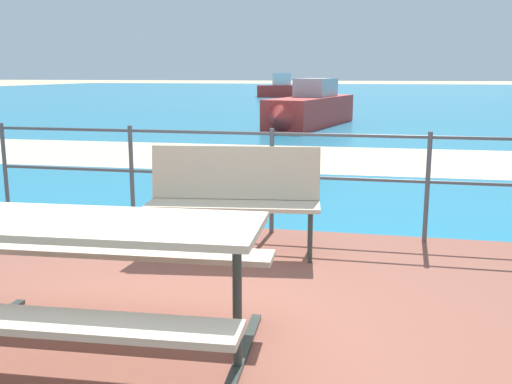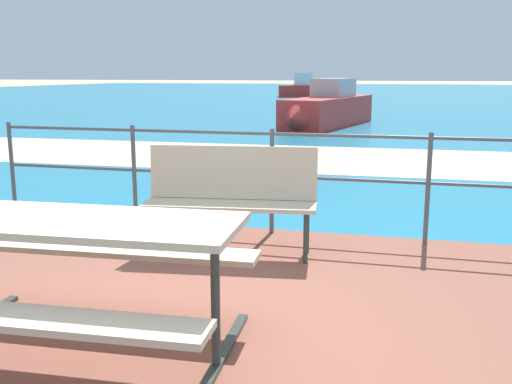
% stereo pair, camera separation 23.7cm
% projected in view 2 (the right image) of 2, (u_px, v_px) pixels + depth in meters
% --- Properties ---
extents(ground_plane, '(240.00, 240.00, 0.00)m').
position_uv_depth(ground_plane, '(179.00, 348.00, 3.53)').
color(ground_plane, tan).
extents(patio_paving, '(6.40, 5.20, 0.06)m').
position_uv_depth(patio_paving, '(179.00, 343.00, 3.53)').
color(patio_paving, brown).
rests_on(patio_paving, ground).
extents(sea_water, '(90.00, 90.00, 0.01)m').
position_uv_depth(sea_water, '(392.00, 96.00, 41.46)').
color(sea_water, teal).
rests_on(sea_water, ground).
extents(beach_strip, '(54.06, 4.72, 0.01)m').
position_uv_depth(beach_strip, '(338.00, 159.00, 11.20)').
color(beach_strip, beige).
rests_on(beach_strip, ground).
extents(picnic_table, '(1.96, 1.45, 0.80)m').
position_uv_depth(picnic_table, '(69.00, 252.00, 3.20)').
color(picnic_table, '#BCAD93').
rests_on(picnic_table, patio_paving).
extents(park_bench, '(1.53, 0.60, 0.94)m').
position_uv_depth(park_bench, '(231.00, 191.00, 5.11)').
color(park_bench, '#BCAD93').
rests_on(park_bench, patio_paving).
extents(railing_fence, '(5.94, 0.04, 1.04)m').
position_uv_depth(railing_fence, '(272.00, 167.00, 5.72)').
color(railing_fence, '#4C5156').
rests_on(railing_fence, patio_paving).
extents(boat_near, '(4.51, 2.19, 1.59)m').
position_uv_depth(boat_near, '(308.00, 89.00, 39.62)').
color(boat_near, red).
rests_on(boat_near, sea_water).
extents(boat_mid, '(2.30, 5.65, 1.44)m').
position_uv_depth(boat_mid, '(328.00, 109.00, 17.98)').
color(boat_mid, red).
rests_on(boat_mid, sea_water).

